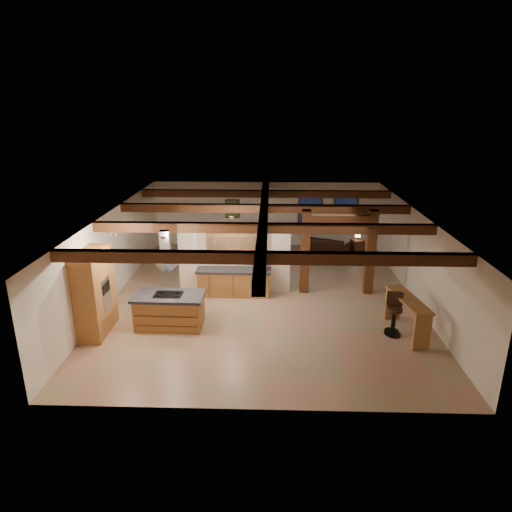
% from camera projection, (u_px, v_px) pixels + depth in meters
% --- Properties ---
extents(ground, '(12.00, 12.00, 0.00)m').
position_uv_depth(ground, '(263.00, 297.00, 15.44)').
color(ground, tan).
rests_on(ground, ground).
extents(room_walls, '(12.00, 12.00, 12.00)m').
position_uv_depth(room_walls, '(263.00, 247.00, 14.87)').
color(room_walls, silver).
rests_on(room_walls, ground).
extents(ceiling_beams, '(10.00, 12.00, 0.28)m').
position_uv_depth(ceiling_beams, '(264.00, 217.00, 14.56)').
color(ceiling_beams, '#38210E').
rests_on(ceiling_beams, room_walls).
extents(timber_posts, '(2.50, 0.30, 2.90)m').
position_uv_depth(timber_posts, '(338.00, 243.00, 15.28)').
color(timber_posts, '#38210E').
rests_on(timber_posts, ground).
extents(partition_wall, '(3.80, 0.18, 2.20)m').
position_uv_depth(partition_wall, '(234.00, 261.00, 15.59)').
color(partition_wall, silver).
rests_on(partition_wall, ground).
extents(pantry_cabinet, '(0.67, 1.60, 2.40)m').
position_uv_depth(pantry_cabinet, '(95.00, 293.00, 12.74)').
color(pantry_cabinet, '#A86336').
rests_on(pantry_cabinet, ground).
extents(back_counter, '(2.50, 0.66, 0.94)m').
position_uv_depth(back_counter, '(234.00, 282.00, 15.42)').
color(back_counter, '#A86336').
rests_on(back_counter, ground).
extents(upper_display_cabinet, '(1.80, 0.36, 0.95)m').
position_uv_depth(upper_display_cabinet, '(234.00, 242.00, 15.18)').
color(upper_display_cabinet, '#A86336').
rests_on(upper_display_cabinet, partition_wall).
extents(range_hood, '(1.10, 1.10, 1.40)m').
position_uv_depth(range_hood, '(167.00, 269.00, 12.86)').
color(range_hood, silver).
rests_on(range_hood, room_walls).
extents(back_windows, '(2.70, 0.07, 1.70)m').
position_uv_depth(back_windows, '(328.00, 214.00, 20.50)').
color(back_windows, '#38210E').
rests_on(back_windows, room_walls).
extents(framed_art, '(0.65, 0.05, 0.85)m').
position_uv_depth(framed_art, '(232.00, 209.00, 20.57)').
color(framed_art, '#38210E').
rests_on(framed_art, room_walls).
extents(recessed_cans, '(3.16, 2.46, 0.03)m').
position_uv_depth(recessed_cans, '(172.00, 229.00, 12.77)').
color(recessed_cans, silver).
rests_on(recessed_cans, room_walls).
extents(kitchen_island, '(2.06, 1.13, 1.01)m').
position_uv_depth(kitchen_island, '(169.00, 310.00, 13.26)').
color(kitchen_island, '#A86336').
rests_on(kitchen_island, ground).
extents(dining_table, '(1.85, 1.37, 0.58)m').
position_uv_depth(dining_table, '(248.00, 261.00, 18.07)').
color(dining_table, '#3A1C0E').
rests_on(dining_table, ground).
extents(sofa, '(2.30, 1.66, 0.63)m').
position_uv_depth(sofa, '(327.00, 245.00, 20.07)').
color(sofa, black).
rests_on(sofa, ground).
extents(microwave, '(0.48, 0.33, 0.26)m').
position_uv_depth(microwave, '(260.00, 266.00, 15.21)').
color(microwave, silver).
rests_on(microwave, back_counter).
extents(bar_counter, '(0.84, 2.11, 1.08)m').
position_uv_depth(bar_counter, '(407.00, 310.00, 12.77)').
color(bar_counter, '#A86336').
rests_on(bar_counter, ground).
extents(side_table, '(0.61, 0.61, 0.60)m').
position_uv_depth(side_table, '(357.00, 246.00, 19.85)').
color(side_table, '#38210E').
rests_on(side_table, ground).
extents(table_lamp, '(0.25, 0.25, 0.29)m').
position_uv_depth(table_lamp, '(358.00, 235.00, 19.69)').
color(table_lamp, black).
rests_on(table_lamp, side_table).
extents(bar_stool_a, '(0.44, 0.46, 1.24)m').
position_uv_depth(bar_stool_a, '(395.00, 314.00, 12.73)').
color(bar_stool_a, black).
rests_on(bar_stool_a, ground).
extents(bar_stool_b, '(0.43, 0.44, 1.16)m').
position_uv_depth(bar_stool_b, '(393.00, 315.00, 12.79)').
color(bar_stool_b, black).
rests_on(bar_stool_b, ground).
extents(bar_stool_c, '(0.41, 0.41, 1.17)m').
position_uv_depth(bar_stool_c, '(393.00, 312.00, 12.94)').
color(bar_stool_c, black).
rests_on(bar_stool_c, ground).
extents(dining_chairs, '(2.11, 2.11, 1.05)m').
position_uv_depth(dining_chairs, '(248.00, 255.00, 17.99)').
color(dining_chairs, '#38210E').
rests_on(dining_chairs, ground).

